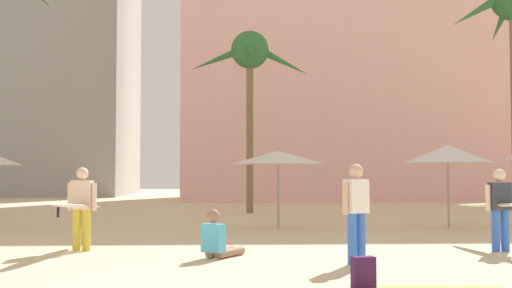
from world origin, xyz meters
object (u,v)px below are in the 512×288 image
person_mid_left (218,241)px  cafe_umbrella_2 (278,158)px  backpack (363,273)px  person_far_left (497,206)px  person_near_right (356,209)px  palm_tree_left (250,60)px  person_mid_right (80,206)px  cafe_umbrella_0 (448,154)px

person_mid_left → cafe_umbrella_2: bearing=19.4°
backpack → person_far_left: 5.37m
cafe_umbrella_2 → person_near_right: (0.74, -7.27, -1.06)m
palm_tree_left → person_mid_right: size_ratio=2.46×
person_near_right → palm_tree_left: bearing=152.4°
backpack → person_mid_right: person_mid_right is taller
person_far_left → person_mid_right: 8.27m
cafe_umbrella_0 → person_near_right: (-4.07, -7.00, -1.17)m
backpack → person_near_right: (0.37, 2.19, 0.73)m
cafe_umbrella_0 → person_mid_left: size_ratio=2.56×
person_far_left → person_near_right: bearing=112.3°
backpack → cafe_umbrella_2: bearing=-6.9°
backpack → person_far_left: (3.56, 3.96, 0.69)m
cafe_umbrella_2 → person_mid_right: bearing=-129.4°
person_near_right → cafe_umbrella_2: bearing=153.0°
palm_tree_left → person_near_right: size_ratio=4.25×
cafe_umbrella_2 → person_mid_left: bearing=-104.2°
cafe_umbrella_0 → person_mid_right: size_ratio=0.84×
person_mid_right → person_near_right: person_near_right is taller
backpack → person_mid_right: 6.33m
person_mid_left → person_mid_right: bearing=102.6°
person_mid_left → person_near_right: (2.34, -0.93, 0.62)m
palm_tree_left → cafe_umbrella_0: 9.82m
cafe_umbrella_2 → person_near_right: size_ratio=1.61×
cafe_umbrella_0 → person_mid_right: bearing=-151.2°
person_mid_right → cafe_umbrella_0: bearing=-51.5°
cafe_umbrella_0 → backpack: cafe_umbrella_0 is taller
backpack → person_far_left: person_far_left is taller
cafe_umbrella_2 → person_far_left: bearing=-54.5°
backpack → person_mid_right: size_ratio=0.14×
cafe_umbrella_0 → cafe_umbrella_2: 4.81m
backpack → person_near_right: 2.34m
palm_tree_left → person_mid_right: (-3.78, -12.24, -5.15)m
person_mid_right → person_near_right: size_ratio=1.72×
person_mid_right → person_mid_left: person_mid_right is taller
palm_tree_left → backpack: (0.93, -16.41, -5.85)m
cafe_umbrella_2 → palm_tree_left: bearing=94.6°
person_mid_left → cafe_umbrella_0: bearing=-12.9°
cafe_umbrella_0 → person_near_right: bearing=-120.1°
cafe_umbrella_0 → palm_tree_left: bearing=126.6°
palm_tree_left → person_far_left: (4.49, -12.45, -5.16)m
person_mid_right → person_mid_left: size_ratio=3.03×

